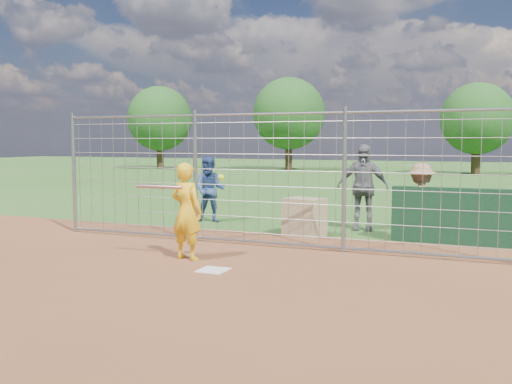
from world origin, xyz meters
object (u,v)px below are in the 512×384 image
at_px(bystander_b, 362,187).
at_px(bystander_c, 421,202).
at_px(batter, 186,211).
at_px(bystander_a, 210,189).
at_px(equipment_bin, 304,217).

xyz_separation_m(bystander_b, bystander_c, (1.37, -0.95, -0.19)).
height_order(batter, bystander_a, batter).
bearing_deg(bystander_c, bystander_a, -28.58).
bearing_deg(bystander_a, bystander_c, -21.89).
distance_m(bystander_a, bystander_c, 5.16).
xyz_separation_m(bystander_a, equipment_bin, (2.78, -1.08, -0.41)).
distance_m(batter, bystander_a, 4.45).
xyz_separation_m(batter, bystander_b, (2.06, 4.31, 0.15)).
bearing_deg(bystander_b, batter, -121.84).
height_order(bystander_c, equipment_bin, bystander_c).
height_order(batter, equipment_bin, batter).
distance_m(batter, bystander_b, 4.78).
bearing_deg(batter, bystander_c, -126.17).
height_order(bystander_a, bystander_c, bystander_a).
bearing_deg(equipment_bin, bystander_c, 25.01).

